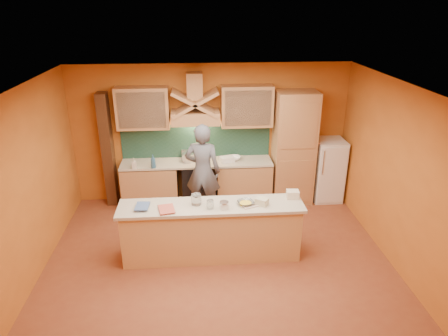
{
  "coord_description": "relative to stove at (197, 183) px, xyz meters",
  "views": [
    {
      "loc": [
        -0.32,
        -5.21,
        3.88
      ],
      "look_at": [
        0.15,
        0.9,
        1.31
      ],
      "focal_mm": 32.0,
      "sensor_mm": 36.0,
      "label": 1
    }
  ],
  "objects": [
    {
      "name": "bowl_back",
      "position": [
        0.76,
        0.03,
        0.51
      ],
      "size": [
        0.28,
        0.28,
        0.08
      ],
      "primitive_type": "imported",
      "rotation": [
        0.0,
        0.0,
        -0.15
      ],
      "color": "white",
      "rests_on": "counter_top"
    },
    {
      "name": "wall_back",
      "position": [
        0.3,
        0.3,
        0.95
      ],
      "size": [
        5.5,
        0.02,
        2.8
      ],
      "primitive_type": "cube",
      "color": "#BD6824",
      "rests_on": "floor"
    },
    {
      "name": "person",
      "position": [
        0.11,
        -0.5,
        0.47
      ],
      "size": [
        0.76,
        0.59,
        1.84
      ],
      "primitive_type": "imported",
      "rotation": [
        0.0,
        0.0,
        2.9
      ],
      "color": "slate",
      "rests_on": "floor"
    },
    {
      "name": "pot_small",
      "position": [
        0.04,
        0.17,
        0.53
      ],
      "size": [
        0.25,
        0.25,
        0.15
      ],
      "primitive_type": "cylinder",
      "rotation": [
        0.0,
        0.0,
        0.33
      ],
      "color": "silver",
      "rests_on": "stove"
    },
    {
      "name": "dish_rack",
      "position": [
        0.6,
        -0.03,
        0.52
      ],
      "size": [
        0.31,
        0.27,
        0.09
      ],
      "primitive_type": "cube",
      "rotation": [
        0.0,
        0.0,
        0.27
      ],
      "color": "white",
      "rests_on": "counter_top"
    },
    {
      "name": "upper_cabinet_right",
      "position": [
        1.0,
        0.12,
        1.55
      ],
      "size": [
        1.0,
        0.35,
        0.8
      ],
      "primitive_type": "cube",
      "color": "tan",
      "rests_on": "wall_back"
    },
    {
      "name": "upper_cabinet_left",
      "position": [
        -1.0,
        0.12,
        1.55
      ],
      "size": [
        1.0,
        0.35,
        0.8
      ],
      "primitive_type": "cube",
      "color": "tan",
      "rests_on": "wall_back"
    },
    {
      "name": "counter_top",
      "position": [
        -0.0,
        0.0,
        0.45
      ],
      "size": [
        3.0,
        0.62,
        0.04
      ],
      "primitive_type": "cube",
      "color": "beige",
      "rests_on": "base_cabinet_left"
    },
    {
      "name": "book_upper",
      "position": [
        -0.96,
        -1.92,
        0.53
      ],
      "size": [
        0.23,
        0.3,
        0.02
      ],
      "primitive_type": "imported",
      "rotation": [
        0.0,
        0.0,
        -0.07
      ],
      "color": "#456098",
      "rests_on": "island_top"
    },
    {
      "name": "wall_front",
      "position": [
        0.3,
        -4.7,
        0.95
      ],
      "size": [
        5.5,
        0.02,
        2.8
      ],
      "primitive_type": "cube",
      "color": "#BD6824",
      "rests_on": "floor"
    },
    {
      "name": "hood_chimney",
      "position": [
        0.0,
        0.15,
        1.95
      ],
      "size": [
        0.3,
        0.3,
        0.5
      ],
      "primitive_type": "cube",
      "color": "tan",
      "rests_on": "wall_back"
    },
    {
      "name": "jar_small",
      "position": [
        0.18,
        -2.02,
        0.56
      ],
      "size": [
        0.12,
        0.12,
        0.14
      ],
      "primitive_type": "cylinder",
      "rotation": [
        0.0,
        0.0,
        0.14
      ],
      "color": "silver",
      "rests_on": "island_top"
    },
    {
      "name": "jar_large",
      "position": [
        -0.03,
        -1.86,
        0.58
      ],
      "size": [
        0.17,
        0.17,
        0.17
      ],
      "primitive_type": "cylinder",
      "rotation": [
        0.0,
        0.0,
        -0.13
      ],
      "color": "silver",
      "rests_on": "island_top"
    },
    {
      "name": "kitchen_scale",
      "position": [
        0.39,
        -2.03,
        0.54
      ],
      "size": [
        0.13,
        0.13,
        0.1
      ],
      "primitive_type": "cube",
      "rotation": [
        0.0,
        0.0,
        0.09
      ],
      "color": "white",
      "rests_on": "island_top"
    },
    {
      "name": "pantry_column",
      "position": [
        1.95,
        0.0,
        0.7
      ],
      "size": [
        0.8,
        0.6,
        2.3
      ],
      "primitive_type": "cube",
      "color": "tan",
      "rests_on": "floor"
    },
    {
      "name": "wall_left",
      "position": [
        -2.45,
        -2.2,
        0.95
      ],
      "size": [
        0.02,
        5.0,
        2.8
      ],
      "primitive_type": "cube",
      "color": "#BD6824",
      "rests_on": "floor"
    },
    {
      "name": "island_body",
      "position": [
        0.2,
        -1.9,
        -0.01
      ],
      "size": [
        2.8,
        0.55,
        0.88
      ],
      "primitive_type": "cube",
      "color": "tan",
      "rests_on": "floor"
    },
    {
      "name": "grocery_bag_b",
      "position": [
        0.99,
        -1.96,
        0.55
      ],
      "size": [
        0.23,
        0.22,
        0.11
      ],
      "primitive_type": "cube",
      "rotation": [
        0.0,
        0.0,
        -0.59
      ],
      "color": "beige",
      "rests_on": "island_top"
    },
    {
      "name": "base_cabinet_left",
      "position": [
        -0.95,
        0.0,
        -0.02
      ],
      "size": [
        1.1,
        0.6,
        0.86
      ],
      "primitive_type": "cube",
      "color": "tan",
      "rests_on": "floor"
    },
    {
      "name": "wall_right",
      "position": [
        3.05,
        -2.2,
        0.95
      ],
      "size": [
        0.02,
        5.0,
        2.8
      ],
      "primitive_type": "cube",
      "color": "#BD6824",
      "rests_on": "floor"
    },
    {
      "name": "grocery_bag_a",
      "position": [
        1.52,
        -1.76,
        0.56
      ],
      "size": [
        0.21,
        0.17,
        0.13
      ],
      "primitive_type": "cube",
      "rotation": [
        0.0,
        0.0,
        -0.08
      ],
      "color": "beige",
      "rests_on": "island_top"
    },
    {
      "name": "floor",
      "position": [
        0.3,
        -2.2,
        -0.45
      ],
      "size": [
        5.5,
        5.0,
        0.01
      ],
      "primitive_type": "cube",
      "color": "brown",
      "rests_on": "ground"
    },
    {
      "name": "soap_bottle_a",
      "position": [
        -1.2,
        -0.25,
        0.57
      ],
      "size": [
        0.1,
        0.1,
        0.2
      ],
      "primitive_type": "imported",
      "rotation": [
        0.0,
        0.0,
        0.14
      ],
      "color": "beige",
      "rests_on": "counter_top"
    },
    {
      "name": "trim_column_left",
      "position": [
        -1.75,
        0.15,
        0.7
      ],
      "size": [
        0.2,
        0.3,
        2.3
      ],
      "primitive_type": "cube",
      "color": "#472816",
      "rests_on": "floor"
    },
    {
      "name": "pot_large",
      "position": [
        -0.17,
        0.03,
        0.53
      ],
      "size": [
        0.28,
        0.28,
        0.17
      ],
      "primitive_type": "cylinder",
      "rotation": [
        0.0,
        0.0,
        0.12
      ],
      "color": "silver",
      "rests_on": "stove"
    },
    {
      "name": "book_lower",
      "position": [
        -0.6,
        -2.05,
        0.51
      ],
      "size": [
        0.29,
        0.35,
        0.03
      ],
      "primitive_type": "imported",
      "rotation": [
        0.0,
        0.0,
        0.2
      ],
      "color": "#BE5243",
      "rests_on": "island_top"
    },
    {
      "name": "cloth",
      "position": [
        0.79,
        -1.97,
        0.5
      ],
      "size": [
        0.29,
        0.26,
        0.02
      ],
      "primitive_type": "cube",
      "rotation": [
        0.0,
        0.0,
        0.37
      ],
      "color": "beige",
      "rests_on": "island_top"
    },
    {
      "name": "base_cabinet_right",
      "position": [
        0.95,
        0.0,
        -0.02
      ],
      "size": [
        1.1,
        0.6,
        0.86
      ],
      "primitive_type": "cube",
      "color": "tan",
      "rests_on": "floor"
    },
    {
      "name": "ceiling",
      "position": [
        0.3,
        -2.2,
        2.35
      ],
      "size": [
        5.5,
        5.0,
        0.01
      ],
      "primitive_type": "cube",
      "color": "white",
      "rests_on": "wall_back"
    },
    {
      "name": "stove",
      "position": [
        0.0,
        0.0,
        0.0
      ],
      "size": [
        0.6,
        0.58,
        0.9
      ],
      "primitive_type": "cube",
      "color": "black",
      "rests_on": "floor"
    },
    {
      "name": "range_hood",
      "position": [
        0.0,
        0.05,
        1.37
      ],
      "size": [
        0.92,
        0.5,
        0.24
      ],
      "primitive_type": "cube",
      "color": "tan",
      "rests_on": "wall_back"
    },
    {
      "name": "mixing_bowl",
      "position": [
        0.74,
        -1.93,
        0.53
      ],
      "size": [
        0.32,
        0.32,
        0.06
      ],
      "primitive_type": "imported",
      "rotation": [
        0.0,
        0.0,
        0.33
      ],
      "color": "white",
      "rests_on": "island_top"
    },
    {
      "name": "soap_bottle_b",
      "position": [
        -0.83,
        -0.26,
        0.6
      ],
      "size": [
        0.12,
        0.12,
        0.26
      ],
      "primitive_type": "imported",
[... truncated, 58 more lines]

